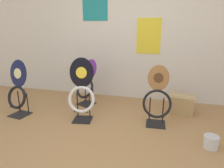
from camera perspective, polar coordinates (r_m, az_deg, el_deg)
name	(u,v)px	position (r m, az deg, el deg)	size (l,w,h in m)	color
ground_plane	(90,158)	(2.38, -6.23, -20.23)	(14.00, 14.00, 0.00)	#A37547
wall_back	(127,32)	(3.95, 4.44, 14.56)	(8.00, 0.07, 2.60)	silver
toilet_seat_display_purple_note	(87,84)	(3.71, -7.30, 0.10)	(0.45, 0.45, 0.83)	black
toilet_seat_display_woodgrain	(157,100)	(2.97, 12.77, -4.38)	(0.42, 0.29, 0.88)	black
toilet_seat_display_jazz_black	(82,92)	(3.04, -8.69, -2.16)	(0.43, 0.32, 0.97)	black
toilet_seat_display_navy_moon	(18,90)	(3.54, -25.35, -1.58)	(0.40, 0.32, 0.91)	black
paint_can	(211,141)	(2.75, 26.44, -14.47)	(0.17, 0.17, 0.16)	silver
storage_box	(181,104)	(3.58, 19.14, -5.41)	(0.44, 0.35, 0.30)	tan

